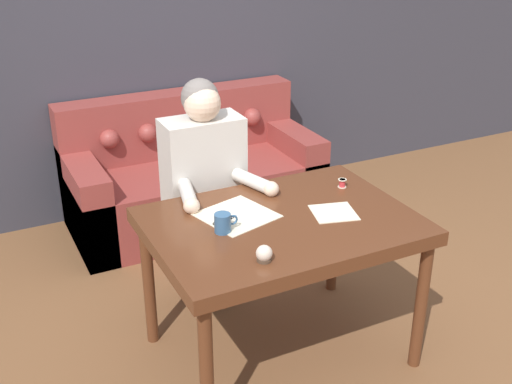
% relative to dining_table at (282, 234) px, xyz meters
% --- Properties ---
extents(ground_plane, '(16.00, 16.00, 0.00)m').
position_rel_dining_table_xyz_m(ground_plane, '(-0.00, 0.04, -0.69)').
color(ground_plane, brown).
extents(wall_back, '(8.00, 0.06, 2.60)m').
position_rel_dining_table_xyz_m(wall_back, '(-0.00, 2.03, 0.61)').
color(wall_back, '#383842').
rests_on(wall_back, ground_plane).
extents(dining_table, '(1.24, 0.90, 0.77)m').
position_rel_dining_table_xyz_m(dining_table, '(0.00, 0.00, 0.00)').
color(dining_table, '#562D19').
rests_on(dining_table, ground_plane).
extents(couch, '(1.74, 0.81, 0.89)m').
position_rel_dining_table_xyz_m(couch, '(0.16, 1.63, -0.37)').
color(couch, brown).
rests_on(couch, ground_plane).
extents(person, '(0.51, 0.55, 1.31)m').
position_rel_dining_table_xyz_m(person, '(-0.14, 0.62, -0.03)').
color(person, '#33281E').
rests_on(person, ground_plane).
extents(pattern_paper_main, '(0.39, 0.39, 0.00)m').
position_rel_dining_table_xyz_m(pattern_paper_main, '(-0.18, 0.13, 0.08)').
color(pattern_paper_main, beige).
rests_on(pattern_paper_main, dining_table).
extents(pattern_paper_offcut, '(0.25, 0.25, 0.00)m').
position_rel_dining_table_xyz_m(pattern_paper_offcut, '(0.25, -0.05, 0.08)').
color(pattern_paper_offcut, beige).
rests_on(pattern_paper_offcut, dining_table).
extents(scissors, '(0.24, 0.15, 0.01)m').
position_rel_dining_table_xyz_m(scissors, '(-0.24, 0.10, 0.08)').
color(scissors, silver).
rests_on(scissors, dining_table).
extents(mug, '(0.11, 0.08, 0.09)m').
position_rel_dining_table_xyz_m(mug, '(-0.30, 0.01, 0.12)').
color(mug, '#335B84').
rests_on(mug, dining_table).
extents(thread_spool, '(0.04, 0.04, 0.05)m').
position_rel_dining_table_xyz_m(thread_spool, '(0.45, 0.18, 0.10)').
color(thread_spool, red).
rests_on(thread_spool, dining_table).
extents(pin_cushion, '(0.07, 0.07, 0.07)m').
position_rel_dining_table_xyz_m(pin_cushion, '(-0.25, -0.30, 0.11)').
color(pin_cushion, '#4C3828').
rests_on(pin_cushion, dining_table).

